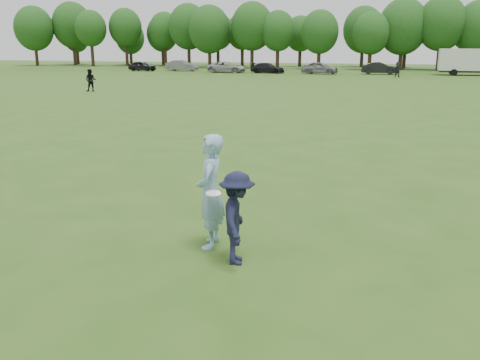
{
  "coord_description": "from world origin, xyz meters",
  "views": [
    {
      "loc": [
        2.58,
        -8.04,
        3.58
      ],
      "look_at": [
        -0.14,
        0.88,
        1.1
      ],
      "focal_mm": 38.0,
      "sensor_mm": 36.0,
      "label": 1
    }
  ],
  "objects": [
    {
      "name": "player_far_d",
      "position": [
        2.56,
        54.56,
        0.89
      ],
      "size": [
        1.73,
        1.08,
        1.78
      ],
      "primitive_type": "imported",
      "rotation": [
        0.0,
        0.0,
        0.36
      ],
      "color": "#262626",
      "rests_on": "ground"
    },
    {
      "name": "car_d",
      "position": [
        -14.04,
        59.09,
        0.67
      ],
      "size": [
        4.77,
        2.37,
        1.33
      ],
      "primitive_type": "imported",
      "rotation": [
        0.0,
        0.0,
        1.46
      ],
      "color": "black",
      "rests_on": "ground"
    },
    {
      "name": "cargo_trailer",
      "position": [
        11.34,
        61.16,
        1.78
      ],
      "size": [
        9.0,
        2.75,
        3.2
      ],
      "color": "white",
      "rests_on": "ground"
    },
    {
      "name": "car_a",
      "position": [
        -32.87,
        59.66,
        0.69
      ],
      "size": [
        4.25,
        2.16,
        1.39
      ],
      "primitive_type": "imported",
      "rotation": [
        0.0,
        0.0,
        1.44
      ],
      "color": "black",
      "rests_on": "ground"
    },
    {
      "name": "disc_in_play",
      "position": [
        -0.3,
        -0.17,
        1.11
      ],
      "size": [
        0.3,
        0.3,
        0.07
      ],
      "color": "white",
      "rests_on": "ground"
    },
    {
      "name": "ground",
      "position": [
        0.0,
        0.0,
        0.0
      ],
      "size": [
        200.0,
        200.0,
        0.0
      ],
      "primitive_type": "plane",
      "color": "#2B5116",
      "rests_on": "ground"
    },
    {
      "name": "treeline",
      "position": [
        2.81,
        76.9,
        6.26
      ],
      "size": [
        130.35,
        18.39,
        11.74
      ],
      "color": "#332114",
      "rests_on": "ground"
    },
    {
      "name": "player_far_a",
      "position": [
        -20.83,
        27.87,
        0.88
      ],
      "size": [
        1.01,
        0.88,
        1.77
      ],
      "primitive_type": "imported",
      "rotation": [
        0.0,
        0.0,
        0.27
      ],
      "color": "black",
      "rests_on": "ground"
    },
    {
      "name": "thrower",
      "position": [
        -0.48,
        0.15,
        1.04
      ],
      "size": [
        0.63,
        0.84,
        2.08
      ],
      "primitive_type": "imported",
      "rotation": [
        0.0,
        0.0,
        -1.38
      ],
      "color": "#87B2D2",
      "rests_on": "ground"
    },
    {
      "name": "car_f",
      "position": [
        0.37,
        60.43,
        0.76
      ],
      "size": [
        4.63,
        1.72,
        1.51
      ],
      "primitive_type": "imported",
      "rotation": [
        0.0,
        0.0,
        1.6
      ],
      "color": "black",
      "rests_on": "ground"
    },
    {
      "name": "car_e",
      "position": [
        -7.05,
        58.93,
        0.79
      ],
      "size": [
        4.75,
        2.15,
        1.58
      ],
      "primitive_type": "imported",
      "rotation": [
        0.0,
        0.0,
        1.51
      ],
      "color": "slate",
      "rests_on": "ground"
    },
    {
      "name": "car_b",
      "position": [
        -27.32,
        61.21,
        0.77
      ],
      "size": [
        4.67,
        1.67,
        1.54
      ],
      "primitive_type": "imported",
      "rotation": [
        0.0,
        0.0,
        1.56
      ],
      "color": "slate",
      "rests_on": "ground"
    },
    {
      "name": "defender",
      "position": [
        0.2,
        -0.4,
        0.79
      ],
      "size": [
        0.83,
        1.14,
        1.59
      ],
      "primitive_type": "imported",
      "rotation": [
        0.0,
        0.0,
        1.82
      ],
      "color": "#171A33",
      "rests_on": "ground"
    },
    {
      "name": "car_c",
      "position": [
        -19.61,
        58.69,
        0.73
      ],
      "size": [
        5.26,
        2.47,
        1.45
      ],
      "primitive_type": "imported",
      "rotation": [
        0.0,
        0.0,
        1.58
      ],
      "color": "#9B9B9F",
      "rests_on": "ground"
    }
  ]
}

